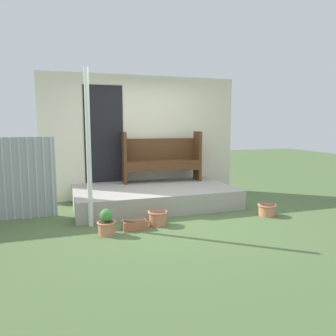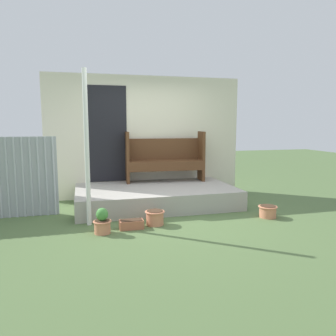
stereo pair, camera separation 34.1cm
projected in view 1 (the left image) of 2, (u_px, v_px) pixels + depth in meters
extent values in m
plane|color=#516B3D|center=(166.00, 217.00, 5.59)|extent=(24.00, 24.00, 0.00)
cube|color=#A8A399|center=(154.00, 196.00, 6.39)|extent=(3.04, 1.73, 0.36)
cube|color=beige|center=(143.00, 137.00, 7.08)|extent=(4.24, 0.06, 2.60)
cube|color=black|center=(104.00, 134.00, 6.77)|extent=(0.80, 0.02, 2.00)
cylinder|color=#AAB0B5|center=(4.00, 179.00, 5.34)|extent=(0.04, 0.04, 1.38)
cylinder|color=#AAB0B5|center=(12.00, 179.00, 5.38)|extent=(0.04, 0.04, 1.38)
cylinder|color=#AAB0B5|center=(21.00, 179.00, 5.41)|extent=(0.04, 0.04, 1.38)
cylinder|color=#AAB0B5|center=(29.00, 178.00, 5.45)|extent=(0.04, 0.04, 1.38)
cylinder|color=#AAB0B5|center=(37.00, 178.00, 5.49)|extent=(0.04, 0.04, 1.38)
cylinder|color=#AAB0B5|center=(44.00, 178.00, 5.53)|extent=(0.04, 0.04, 1.38)
cylinder|color=#AAB0B5|center=(52.00, 177.00, 5.57)|extent=(0.04, 0.04, 1.38)
cylinder|color=white|center=(89.00, 149.00, 4.96)|extent=(0.07, 0.07, 2.42)
cube|color=#54331C|center=(124.00, 158.00, 6.75)|extent=(0.09, 0.40, 1.06)
cube|color=#54331C|center=(197.00, 156.00, 7.14)|extent=(0.09, 0.40, 1.06)
cube|color=#54331C|center=(162.00, 161.00, 6.96)|extent=(1.56, 0.50, 0.04)
cube|color=#54331C|center=(164.00, 167.00, 6.79)|extent=(1.54, 0.13, 0.17)
cube|color=#54331C|center=(160.00, 149.00, 7.10)|extent=(1.54, 0.14, 0.46)
cylinder|color=tan|center=(106.00, 228.00, 4.72)|extent=(0.23, 0.23, 0.19)
torus|color=tan|center=(106.00, 223.00, 4.71)|extent=(0.27, 0.27, 0.02)
cylinder|color=#422D1E|center=(106.00, 221.00, 4.71)|extent=(0.22, 0.22, 0.01)
ellipsoid|color=#478C3D|center=(106.00, 215.00, 4.70)|extent=(0.18, 0.18, 0.19)
cylinder|color=tan|center=(158.00, 218.00, 5.17)|extent=(0.28, 0.28, 0.22)
torus|color=tan|center=(158.00, 212.00, 5.16)|extent=(0.32, 0.32, 0.02)
cylinder|color=#422D1E|center=(158.00, 211.00, 5.16)|extent=(0.25, 0.25, 0.01)
cylinder|color=tan|center=(267.00, 210.00, 5.69)|extent=(0.28, 0.28, 0.20)
torus|color=tan|center=(267.00, 205.00, 5.68)|extent=(0.32, 0.32, 0.02)
cylinder|color=#422D1E|center=(267.00, 204.00, 5.68)|extent=(0.26, 0.26, 0.01)
cube|color=#B76647|center=(135.00, 225.00, 4.96)|extent=(0.36, 0.19, 0.13)
cube|color=#422D1E|center=(135.00, 221.00, 4.95)|extent=(0.32, 0.16, 0.01)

